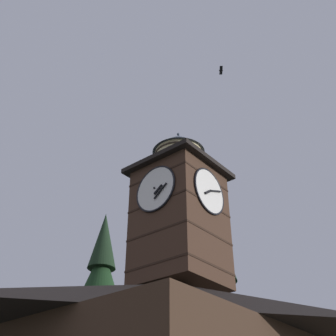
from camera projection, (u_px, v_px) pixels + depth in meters
clock_tower at (180, 211)px, 22.16m from camera, size 4.38×4.38×9.03m
pine_tree_aside at (211, 319)px, 27.24m from camera, size 6.80×6.80×21.43m
moon at (2, 306)px, 59.61m from camera, size 1.61×1.61×1.61m
flying_bird_high at (166, 164)px, 30.15m from camera, size 0.47×0.38×0.11m
flying_bird_low at (221, 71)px, 23.77m from camera, size 0.60×0.50×0.12m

